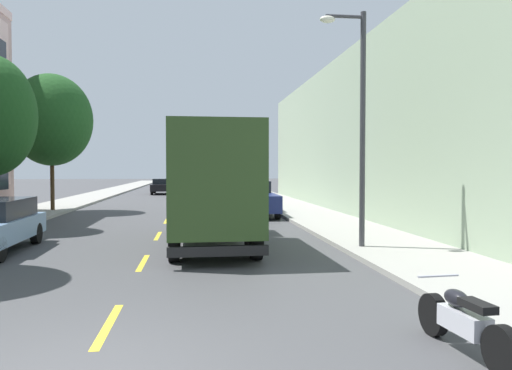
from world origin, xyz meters
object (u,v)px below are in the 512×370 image
Objects in this scene: parked_pickup_navy at (255,199)px; parked_hatchback_champagne at (235,190)px; street_tree_third at (51,120)px; parked_sedan_forest at (221,183)px; parked_motorcycle at (464,322)px; delivery_box_truck at (211,181)px; street_lamp at (358,111)px; moving_black_sedan at (162,186)px; parked_sedan_red at (231,187)px.

parked_hatchback_champagne is at bearing 90.29° from parked_pickup_navy.
street_tree_third reaches higher than parked_sedan_forest.
parked_pickup_navy is (-0.03, -32.67, 0.08)m from parked_sedan_forest.
delivery_box_truck is at bearing 107.73° from parked_motorcycle.
delivery_box_truck is 1.71× the size of parked_sedan_forest.
street_lamp reaches higher than parked_sedan_forest.
street_lamp is at bearing -76.81° from moving_black_sedan.
parked_pickup_navy is at bearing 91.37° from parked_motorcycle.
parked_sedan_red is (-1.48, 30.45, -3.29)m from street_lamp.
parked_motorcycle is at bearing -88.63° from parked_pickup_navy.
moving_black_sedan is at bearing -119.81° from parked_sedan_forest.
parked_sedan_red is 2.20× the size of parked_motorcycle.
parked_sedan_red is at bearing 92.79° from street_lamp.
parked_pickup_navy is (-1.65, 11.07, -3.21)m from street_lamp.
street_tree_third is at bearing -140.55° from parked_hatchback_champagne.
delivery_box_truck reaches higher than moving_black_sedan.
parked_hatchback_champagne is at bearing 94.26° from street_lamp.
street_lamp is 0.87× the size of delivery_box_truck.
delivery_box_truck is at bearing -57.28° from street_tree_third.
delivery_box_truck is 10.05m from parked_pickup_navy.
parked_motorcycle is at bearing -89.05° from parked_hatchback_champagne.
street_tree_third reaches higher than delivery_box_truck.
parked_sedan_forest is at bearing 90.47° from parked_motorcycle.
parked_pickup_navy reaches higher than parked_sedan_forest.
parked_hatchback_champagne is at bearing 90.95° from parked_motorcycle.
delivery_box_truck is (-4.14, 1.41, -2.03)m from street_lamp.
moving_black_sedan is at bearing 76.30° from street_tree_third.
parked_pickup_navy is at bearing 98.47° from street_lamp.
parked_sedan_red is 1.00× the size of parked_sedan_forest.
parked_sedan_red is at bearing -89.42° from parked_sedan_forest.
street_lamp is 3.27× the size of parked_motorcycle.
street_tree_third is 0.95× the size of delivery_box_truck.
street_lamp is 1.48× the size of parked_sedan_forest.
street_tree_third is at bearing -109.95° from parked_sedan_forest.
parked_sedan_forest is 0.85× the size of parked_pickup_navy.
parked_sedan_red and parked_sedan_forest have the same top height.
parked_motorcycle is at bearing -63.11° from street_tree_third.
moving_black_sedan is at bearing 99.11° from parked_motorcycle.
delivery_box_truck is 9.80m from parked_motorcycle.
street_tree_third is 20.02m from parked_sedan_red.
parked_motorcycle is (6.55, -40.85, -0.34)m from moving_black_sedan.
parked_motorcycle is at bearing -98.72° from street_lamp.
parked_hatchback_champagne is 20.81m from parked_sedan_forest.
parked_pickup_navy is at bearing 75.52° from delivery_box_truck.
parked_hatchback_champagne is (2.44, 21.53, -1.25)m from delivery_box_truck.
street_lamp reaches higher than parked_hatchback_champagne.
street_tree_third is at bearing 122.72° from delivery_box_truck.
parked_sedan_red reaches higher than parked_motorcycle.
parked_pickup_navy is at bearing -89.71° from parked_hatchback_champagne.
parked_hatchback_champagne is at bearing 39.45° from street_tree_third.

